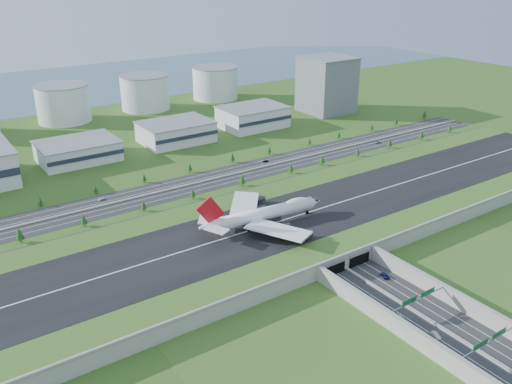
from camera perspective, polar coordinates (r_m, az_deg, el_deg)
ground at (r=314.00m, az=3.22°, el=-4.21°), size 1200.00×1200.00×0.00m
airfield_deck at (r=312.07m, az=3.25°, el=-3.54°), size 520.00×100.00×9.20m
underpass_road at (r=252.56m, az=17.37°, el=-11.90°), size 38.80×120.40×8.00m
sign_gantry_near at (r=252.75m, az=16.69°, el=-10.81°), size 38.70×0.70×9.80m
sign_gantry_far at (r=237.42m, az=23.32°, el=-14.33°), size 38.70×0.70×9.80m
north_expressway at (r=386.50m, az=-5.36°, el=1.15°), size 560.00×36.00×0.12m
tree_row at (r=385.13m, az=-4.16°, el=1.81°), size 504.33×48.53×8.35m
hangar_mid_a at (r=446.23m, az=-18.23°, el=4.12°), size 58.00×42.00×15.00m
hangar_mid_b at (r=474.45m, az=-8.43°, el=6.27°), size 58.00×42.00×17.00m
hangar_mid_c at (r=512.58m, az=-0.35°, el=7.90°), size 58.00×42.00×19.00m
office_tower at (r=569.20m, az=7.45°, el=11.11°), size 46.00×46.00×55.00m
fuel_tank_b at (r=561.69m, az=-19.62°, el=8.77°), size 50.00×50.00×35.00m
fuel_tank_c at (r=588.21m, az=-11.59°, el=10.23°), size 50.00×50.00×35.00m
fuel_tank_d at (r=625.25m, az=-4.32°, el=11.37°), size 50.00×50.00×35.00m
bay_water at (r=734.90m, az=-20.54°, el=10.37°), size 1200.00×260.00×0.06m
boeing_747 at (r=300.81m, az=0.75°, el=-2.31°), size 78.38×73.77×24.24m
car_0 at (r=250.80m, az=14.98°, el=-12.57°), size 3.24×4.89×1.55m
car_1 at (r=244.24m, az=18.40°, el=-14.10°), size 2.94×5.39×1.68m
car_2 at (r=278.02m, az=13.39°, el=-8.54°), size 4.41×6.71×1.71m
car_5 at (r=421.83m, az=1.01°, el=3.27°), size 4.65×3.21×1.45m
car_6 at (r=478.74m, az=12.68°, el=5.15°), size 6.00×3.59×1.56m
car_7 at (r=368.08m, az=-16.02°, el=-0.73°), size 4.95×2.99×1.34m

